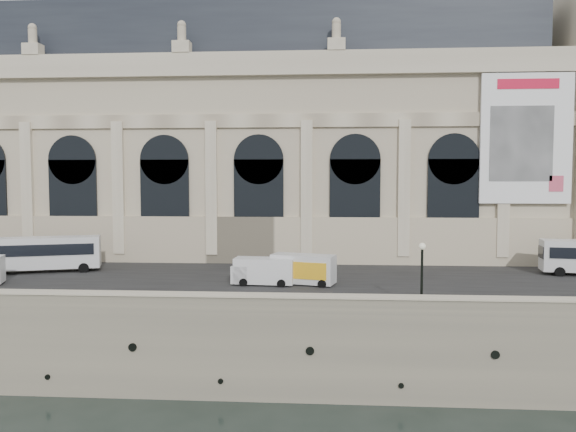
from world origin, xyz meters
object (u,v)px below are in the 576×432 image
at_px(bus_left, 36,253).
at_px(lamp_right, 422,277).
at_px(van_c, 260,271).
at_px(box_truck, 299,269).

relative_size(bus_left, lamp_right, 2.54).
relative_size(van_c, box_truck, 0.80).
height_order(bus_left, van_c, bus_left).
bearing_deg(box_truck, bus_left, 170.65).
xyz_separation_m(box_truck, lamp_right, (8.82, -8.66, 1.00)).
relative_size(bus_left, box_truck, 1.76).
bearing_deg(lamp_right, bus_left, 159.40).
height_order(van_c, box_truck, box_truck).
distance_m(box_truck, lamp_right, 12.40).
height_order(bus_left, lamp_right, lamp_right).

